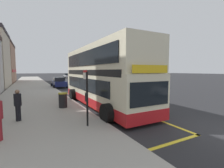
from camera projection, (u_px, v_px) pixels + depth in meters
The scene contains 10 objects.
ground_plane at pixel (67, 83), 34.56m from camera, with size 260.00×260.00×0.00m, color #28282B.
pavement_near at pixel (31, 83), 31.29m from camera, with size 6.00×76.00×0.14m, color #A39E93.
double_decker_bus at pixel (101, 78), 11.87m from camera, with size 3.27×11.06×4.40m.
bus_bay_markings at pixel (99, 105), 12.00m from camera, with size 2.85×14.28×0.01m.
bus_stop_sign at pixel (87, 93), 7.05m from camera, with size 0.09×0.51×2.52m.
parked_car_navy_behind at pixel (59, 82), 24.30m from camera, with size 2.09×4.20×1.62m.
parked_car_silver_kerbside at pixel (67, 76), 56.39m from camera, with size 2.09×4.20×1.62m.
parked_car_maroon_across at pixel (82, 78), 39.41m from camera, with size 2.09×4.20×1.62m.
pedestrian_waiting_near_sign at pixel (18, 104), 7.75m from camera, with size 0.34×0.34×1.57m.
litter_bin at pixel (63, 100), 10.62m from camera, with size 0.58×0.58×1.01m.
Camera 1 is at (-7.27, -3.17, 2.65)m, focal length 25.03 mm.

